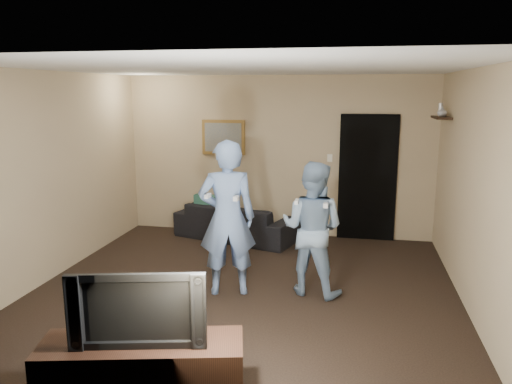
% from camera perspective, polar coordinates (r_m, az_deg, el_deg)
% --- Properties ---
extents(ground, '(5.00, 5.00, 0.00)m').
position_cam_1_polar(ground, '(6.11, -1.31, -11.15)').
color(ground, black).
rests_on(ground, ground).
extents(ceiling, '(5.00, 5.00, 0.04)m').
position_cam_1_polar(ceiling, '(5.65, -1.44, 13.99)').
color(ceiling, silver).
rests_on(ceiling, wall_back).
extents(wall_back, '(5.00, 0.04, 2.60)m').
position_cam_1_polar(wall_back, '(8.17, 2.47, 4.08)').
color(wall_back, tan).
rests_on(wall_back, ground).
extents(wall_front, '(5.00, 0.04, 2.60)m').
position_cam_1_polar(wall_front, '(3.41, -10.62, -6.70)').
color(wall_front, tan).
rests_on(wall_front, ground).
extents(wall_left, '(0.04, 5.00, 2.60)m').
position_cam_1_polar(wall_left, '(6.73, -22.62, 1.61)').
color(wall_left, tan).
rests_on(wall_left, ground).
extents(wall_right, '(0.04, 5.00, 2.60)m').
position_cam_1_polar(wall_right, '(5.74, 23.76, -0.06)').
color(wall_right, tan).
rests_on(wall_right, ground).
extents(sofa, '(2.09, 1.30, 0.57)m').
position_cam_1_polar(sofa, '(8.07, -2.27, -3.37)').
color(sofa, black).
rests_on(sofa, ground).
extents(throw_pillow, '(0.45, 0.20, 0.44)m').
position_cam_1_polar(throw_pillow, '(8.14, -5.52, -1.86)').
color(throw_pillow, '#18483D').
rests_on(throw_pillow, sofa).
extents(painting_frame, '(0.72, 0.05, 0.57)m').
position_cam_1_polar(painting_frame, '(8.29, -3.74, 6.26)').
color(painting_frame, olive).
rests_on(painting_frame, wall_back).
extents(painting_canvas, '(0.62, 0.01, 0.47)m').
position_cam_1_polar(painting_canvas, '(8.27, -3.78, 6.25)').
color(painting_canvas, slate).
rests_on(painting_canvas, painting_frame).
extents(doorway, '(0.90, 0.06, 2.00)m').
position_cam_1_polar(doorway, '(8.09, 12.62, 1.59)').
color(doorway, black).
rests_on(doorway, ground).
extents(light_switch, '(0.08, 0.02, 0.12)m').
position_cam_1_polar(light_switch, '(8.06, 8.43, 3.86)').
color(light_switch, silver).
rests_on(light_switch, wall_back).
extents(wall_shelf, '(0.20, 0.60, 0.03)m').
position_cam_1_polar(wall_shelf, '(7.40, 20.42, 7.97)').
color(wall_shelf, black).
rests_on(wall_shelf, wall_right).
extents(shelf_vase, '(0.14, 0.14, 0.14)m').
position_cam_1_polar(shelf_vase, '(7.36, 20.52, 8.60)').
color(shelf_vase, '#A8A8AC').
rests_on(shelf_vase, wall_shelf).
extents(shelf_figurine, '(0.06, 0.06, 0.18)m').
position_cam_1_polar(shelf_figurine, '(7.52, 20.33, 8.82)').
color(shelf_figurine, '#B9B8BD').
rests_on(shelf_figurine, wall_shelf).
extents(tv_console, '(1.58, 0.82, 0.54)m').
position_cam_1_polar(tv_console, '(4.10, -12.81, -19.70)').
color(tv_console, black).
rests_on(tv_console, ground).
extents(television, '(1.00, 0.36, 0.57)m').
position_cam_1_polar(television, '(3.84, -13.19, -12.58)').
color(television, black).
rests_on(television, tv_console).
extents(wii_player_left, '(0.76, 0.61, 1.82)m').
position_cam_1_polar(wii_player_left, '(5.78, -3.31, -3.00)').
color(wii_player_left, '#7290C6').
rests_on(wii_player_left, ground).
extents(wii_player_right, '(0.89, 0.77, 1.57)m').
position_cam_1_polar(wii_player_right, '(5.84, 6.44, -4.16)').
color(wii_player_right, '#829EBD').
rests_on(wii_player_right, ground).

